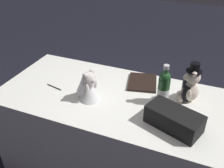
{
  "coord_description": "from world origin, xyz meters",
  "views": [
    {
      "loc": [
        -0.59,
        1.44,
        1.85
      ],
      "look_at": [
        0.0,
        0.0,
        0.87
      ],
      "focal_mm": 40.45,
      "sensor_mm": 36.0,
      "label": 1
    }
  ],
  "objects_px": {
    "teddy_bear_groom": "(190,86)",
    "signing_pen": "(55,87)",
    "champagne_bottle": "(164,87)",
    "guestbook": "(142,82)",
    "teddy_bear_bride": "(88,86)",
    "gift_case_black": "(174,119)"
  },
  "relations": [
    {
      "from": "signing_pen",
      "to": "guestbook",
      "type": "xyz_separation_m",
      "value": [
        -0.62,
        -0.32,
        0.01
      ]
    },
    {
      "from": "teddy_bear_bride",
      "to": "gift_case_black",
      "type": "distance_m",
      "value": 0.64
    },
    {
      "from": "champagne_bottle",
      "to": "guestbook",
      "type": "relative_size",
      "value": 1.14
    },
    {
      "from": "champagne_bottle",
      "to": "signing_pen",
      "type": "distance_m",
      "value": 0.84
    },
    {
      "from": "champagne_bottle",
      "to": "signing_pen",
      "type": "bearing_deg",
      "value": 8.78
    },
    {
      "from": "champagne_bottle",
      "to": "gift_case_black",
      "type": "distance_m",
      "value": 0.27
    },
    {
      "from": "guestbook",
      "to": "gift_case_black",
      "type": "bearing_deg",
      "value": 114.37
    },
    {
      "from": "teddy_bear_groom",
      "to": "champagne_bottle",
      "type": "height_order",
      "value": "same"
    },
    {
      "from": "teddy_bear_bride",
      "to": "signing_pen",
      "type": "relative_size",
      "value": 1.56
    },
    {
      "from": "gift_case_black",
      "to": "guestbook",
      "type": "bearing_deg",
      "value": -52.59
    },
    {
      "from": "signing_pen",
      "to": "gift_case_black",
      "type": "bearing_deg",
      "value": 173.86
    },
    {
      "from": "teddy_bear_bride",
      "to": "champagne_bottle",
      "type": "distance_m",
      "value": 0.54
    },
    {
      "from": "signing_pen",
      "to": "gift_case_black",
      "type": "height_order",
      "value": "gift_case_black"
    },
    {
      "from": "teddy_bear_bride",
      "to": "gift_case_black",
      "type": "relative_size",
      "value": 0.61
    },
    {
      "from": "teddy_bear_groom",
      "to": "gift_case_black",
      "type": "height_order",
      "value": "teddy_bear_groom"
    },
    {
      "from": "champagne_bottle",
      "to": "guestbook",
      "type": "height_order",
      "value": "champagne_bottle"
    },
    {
      "from": "teddy_bear_groom",
      "to": "signing_pen",
      "type": "bearing_deg",
      "value": 12.94
    },
    {
      "from": "teddy_bear_bride",
      "to": "champagne_bottle",
      "type": "relative_size",
      "value": 0.77
    },
    {
      "from": "signing_pen",
      "to": "gift_case_black",
      "type": "xyz_separation_m",
      "value": [
        -0.94,
        0.1,
        0.06
      ]
    },
    {
      "from": "teddy_bear_groom",
      "to": "guestbook",
      "type": "distance_m",
      "value": 0.4
    },
    {
      "from": "teddy_bear_bride",
      "to": "gift_case_black",
      "type": "bearing_deg",
      "value": 173.33
    },
    {
      "from": "teddy_bear_bride",
      "to": "gift_case_black",
      "type": "height_order",
      "value": "teddy_bear_bride"
    }
  ]
}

